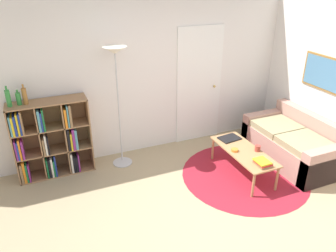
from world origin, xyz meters
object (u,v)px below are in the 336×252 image
object	(u,v)px
couch	(295,144)
laptop	(229,138)
bottle_left	(8,98)
floor_lamp	(116,68)
bottle_middle	(18,99)
coffee_table	(243,153)
bowl	(235,150)
bottle_right	(25,96)
cup	(258,148)
bookshelf	(49,140)

from	to	relation	value
couch	laptop	bearing A→B (deg)	160.10
couch	bottle_left	world-z (taller)	bottle_left
floor_lamp	bottle_left	xyz separation A→B (m)	(-1.42, 0.12, -0.28)
bottle_left	bottle_middle	bearing A→B (deg)	9.80
coffee_table	bowl	distance (m)	0.15
bottle_left	bottle_right	xyz separation A→B (m)	(0.20, 0.01, -0.00)
couch	laptop	xyz separation A→B (m)	(-0.99, 0.36, 0.13)
laptop	couch	bearing A→B (deg)	-19.90
floor_lamp	cup	distance (m)	2.31
bottle_left	cup	bearing A→B (deg)	-20.62
bowl	bottle_left	bearing A→B (deg)	159.53
bookshelf	bowl	bearing A→B (deg)	-23.82
laptop	cup	xyz separation A→B (m)	(0.17, -0.48, 0.03)
bottle_left	bottle_right	bearing A→B (deg)	4.15
couch	bottle_left	size ratio (longest dim) A/B	5.41
bookshelf	bottle_left	distance (m)	0.82
couch	bottle_middle	world-z (taller)	bottle_middle
bookshelf	floor_lamp	distance (m)	1.42
cup	bottle_right	xyz separation A→B (m)	(-2.96, 1.20, 0.82)
floor_lamp	bottle_middle	size ratio (longest dim) A/B	8.77
couch	coffee_table	distance (m)	1.00
floor_lamp	bottle_right	bearing A→B (deg)	173.88
couch	bowl	xyz separation A→B (m)	(-1.13, 0.00, 0.14)
laptop	bottle_right	xyz separation A→B (m)	(-2.79, 0.72, 0.85)
bowl	cup	size ratio (longest dim) A/B	1.18
cup	bottle_left	distance (m)	3.47
cup	bowl	bearing A→B (deg)	158.00
bottle_right	couch	bearing A→B (deg)	-15.98
couch	bowl	bearing A→B (deg)	179.77
bottle_middle	couch	bearing A→B (deg)	-15.75
bookshelf	cup	world-z (taller)	bookshelf
bottle_left	laptop	bearing A→B (deg)	-13.35
coffee_table	bottle_left	world-z (taller)	bottle_left
coffee_table	cup	bearing A→B (deg)	-27.85
bowl	couch	bearing A→B (deg)	-0.23
bookshelf	bottle_middle	bearing A→B (deg)	178.98
bookshelf	bottle_right	distance (m)	0.73
bottle_middle	bookshelf	bearing A→B (deg)	-1.02
floor_lamp	bottle_left	distance (m)	1.45
floor_lamp	laptop	world-z (taller)	floor_lamp
coffee_table	bowl	xyz separation A→B (m)	(-0.13, 0.03, 0.06)
bottle_middle	cup	bearing A→B (deg)	-21.69
couch	bottle_right	distance (m)	4.05
bowl	bottle_middle	world-z (taller)	bottle_middle
bottle_middle	bottle_right	world-z (taller)	bottle_right
floor_lamp	coffee_table	distance (m)	2.19
bottle_middle	bottle_right	size ratio (longest dim) A/B	0.76
bookshelf	bottle_middle	xyz separation A→B (m)	(-0.29, 0.01, 0.68)
bookshelf	bottle_right	size ratio (longest dim) A/B	4.17
couch	bowl	distance (m)	1.14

